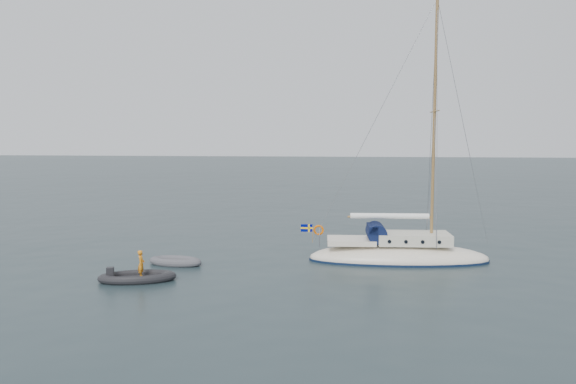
# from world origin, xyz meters

# --- Properties ---
(ground) EXTENTS (300.00, 300.00, 0.00)m
(ground) POSITION_xyz_m (0.00, 0.00, 0.00)
(ground) COLOR black
(ground) RESTS_ON ground
(sailboat) EXTENTS (9.50, 2.85, 13.53)m
(sailboat) POSITION_xyz_m (3.85, 1.85, 1.02)
(sailboat) COLOR #F3E7CE
(sailboat) RESTS_ON ground
(dinghy) EXTENTS (2.73, 1.23, 0.39)m
(dinghy) POSITION_xyz_m (-7.11, -0.31, 0.17)
(dinghy) COLOR #535358
(dinghy) RESTS_ON ground
(rib) EXTENTS (3.36, 1.53, 1.37)m
(rib) POSITION_xyz_m (-7.77, -3.53, 0.21)
(rib) COLOR black
(rib) RESTS_ON ground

